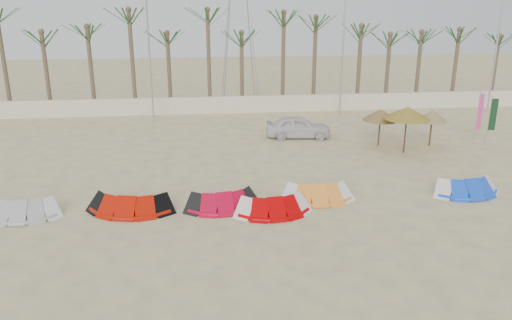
{
  "coord_description": "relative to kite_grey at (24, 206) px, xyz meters",
  "views": [
    {
      "loc": [
        -2.52,
        -16.39,
        8.7
      ],
      "look_at": [
        0.0,
        6.0,
        1.3
      ],
      "focal_mm": 35.0,
      "sensor_mm": 36.0,
      "label": 1
    }
  ],
  "objects": [
    {
      "name": "ground",
      "position": [
        9.96,
        -3.61,
        -0.42
      ],
      "size": [
        120.0,
        120.0,
        0.0
      ],
      "primitive_type": "plane",
      "color": "#DFCA84",
      "rests_on": "ground"
    },
    {
      "name": "kite_red_left",
      "position": [
        4.32,
        0.17,
        0.0
      ],
      "size": [
        3.79,
        2.08,
        0.9
      ],
      "color": "#AA1002",
      "rests_on": "ground"
    },
    {
      "name": "parasol_left",
      "position": [
        18.21,
        8.39,
        1.5
      ],
      "size": [
        2.17,
        2.17,
        2.27
      ],
      "color": "#4C331E",
      "rests_on": "ground"
    },
    {
      "name": "lamp_b",
      "position": [
        4.0,
        16.39,
        5.35
      ],
      "size": [
        1.25,
        0.14,
        11.0
      ],
      "color": "#A5A8AD",
      "rests_on": "ground"
    },
    {
      "name": "lamp_c",
      "position": [
        18.0,
        16.39,
        5.35
      ],
      "size": [
        1.25,
        0.14,
        11.0
      ],
      "color": "#A5A8AD",
      "rests_on": "ground"
    },
    {
      "name": "lamp_d",
      "position": [
        30.0,
        16.39,
        5.35
      ],
      "size": [
        1.25,
        0.14,
        11.0
      ],
      "color": "#A5A8AD",
      "rests_on": "ground"
    },
    {
      "name": "flag_green",
      "position": [
        25.06,
        7.87,
        1.37
      ],
      "size": [
        0.45,
        0.08,
        3.02
      ],
      "color": "#A5A8AD",
      "rests_on": "ground"
    },
    {
      "name": "palm_line",
      "position": [
        10.63,
        19.89,
        6.03
      ],
      "size": [
        52.0,
        4.0,
        7.7
      ],
      "color": "brown",
      "rests_on": "ground"
    },
    {
      "name": "kite_red_mid",
      "position": [
        8.24,
        0.03,
        0.0
      ],
      "size": [
        3.37,
        1.91,
        0.9
      ],
      "color": "#B50526",
      "rests_on": "ground"
    },
    {
      "name": "kite_blue",
      "position": [
        19.49,
        0.41,
        0.0
      ],
      "size": [
        3.31,
        1.8,
        0.9
      ],
      "color": "blue",
      "rests_on": "ground"
    },
    {
      "name": "kite_orange",
      "position": [
        12.47,
        0.48,
        0.0
      ],
      "size": [
        3.23,
        1.63,
        0.9
      ],
      "color": "orange",
      "rests_on": "ground"
    },
    {
      "name": "kite_red_right",
      "position": [
        10.32,
        -0.74,
        0.0
      ],
      "size": [
        3.32,
        1.79,
        0.9
      ],
      "color": "#AD0001",
      "rests_on": "ground"
    },
    {
      "name": "pylon",
      "position": [
        10.96,
        24.39,
        -0.42
      ],
      "size": [
        3.0,
        3.0,
        14.0
      ],
      "primitive_type": null,
      "color": "#A5A8AD",
      "rests_on": "ground"
    },
    {
      "name": "boundary_wall",
      "position": [
        9.96,
        18.39,
        0.23
      ],
      "size": [
        60.0,
        0.3,
        1.3
      ],
      "primitive_type": "cube",
      "color": "beige",
      "rests_on": "ground"
    },
    {
      "name": "parasol_right",
      "position": [
        21.3,
        7.98,
        1.44
      ],
      "size": [
        1.82,
        1.82,
        2.22
      ],
      "color": "#4C331E",
      "rests_on": "ground"
    },
    {
      "name": "parasol_mid",
      "position": [
        19.14,
        6.7,
        1.96
      ],
      "size": [
        2.63,
        2.63,
        2.74
      ],
      "color": "#4C331E",
      "rests_on": "ground"
    },
    {
      "name": "flag_pink",
      "position": [
        24.11,
        7.6,
        1.59
      ],
      "size": [
        0.44,
        0.19,
        3.38
      ],
      "color": "#A5A8AD",
      "rests_on": "ground"
    },
    {
      "name": "car",
      "position": [
        13.64,
        10.69,
        0.29
      ],
      "size": [
        4.31,
        2.13,
        1.41
      ],
      "primitive_type": "imported",
      "rotation": [
        0.0,
        0.0,
        1.46
      ],
      "color": "silver",
      "rests_on": "ground"
    },
    {
      "name": "kite_grey",
      "position": [
        0.0,
        0.0,
        0.0
      ],
      "size": [
        2.97,
        1.57,
        0.9
      ],
      "color": "#9D9D9D",
      "rests_on": "ground"
    }
  ]
}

